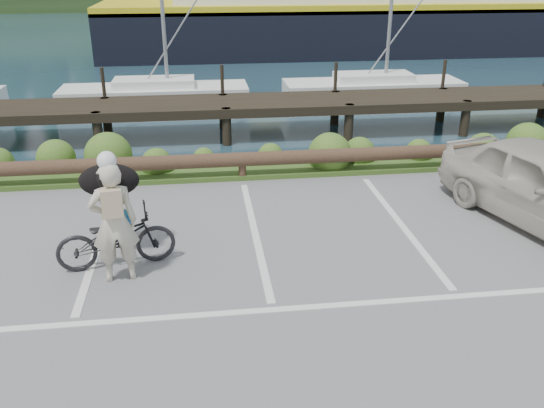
{
  "coord_description": "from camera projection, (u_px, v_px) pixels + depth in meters",
  "views": [
    {
      "loc": [
        -0.85,
        -6.86,
        4.33
      ],
      "look_at": [
        0.12,
        0.64,
        1.1
      ],
      "focal_mm": 38.0,
      "sensor_mm": 36.0,
      "label": 1
    }
  ],
  "objects": [
    {
      "name": "log_rail",
      "position": [
        243.0,
        179.0,
        12.26
      ],
      "size": [
        32.0,
        0.3,
        0.6
      ],
      "primitive_type": null,
      "color": "#443021",
      "rests_on": "ground"
    },
    {
      "name": "bicycle",
      "position": [
        116.0,
        238.0,
        8.64
      ],
      "size": [
        1.84,
        0.89,
        0.92
      ],
      "primitive_type": "imported",
      "rotation": [
        0.0,
        0.0,
        1.74
      ],
      "color": "black",
      "rests_on": "ground"
    },
    {
      "name": "ground",
      "position": [
        269.0,
        294.0,
        8.06
      ],
      "size": [
        72.0,
        72.0,
        0.0
      ],
      "primitive_type": "plane",
      "color": "#5F5F62"
    },
    {
      "name": "dog",
      "position": [
        109.0,
        180.0,
        8.85
      ],
      "size": [
        0.59,
        0.98,
        0.53
      ],
      "primitive_type": "ellipsoid",
      "rotation": [
        0.0,
        0.0,
        1.74
      ],
      "color": "black",
      "rests_on": "bicycle"
    },
    {
      "name": "vegetation_strip",
      "position": [
        240.0,
        166.0,
        12.88
      ],
      "size": [
        34.0,
        1.6,
        0.1
      ],
      "primitive_type": "cube",
      "color": "#3D5B21",
      "rests_on": "ground"
    },
    {
      "name": "cyclist",
      "position": [
        114.0,
        223.0,
        8.11
      ],
      "size": [
        0.72,
        0.53,
        1.81
      ],
      "primitive_type": "imported",
      "rotation": [
        0.0,
        0.0,
        3.31
      ],
      "color": "beige",
      "rests_on": "ground"
    }
  ]
}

